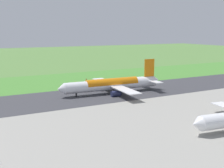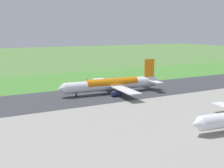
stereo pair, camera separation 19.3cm
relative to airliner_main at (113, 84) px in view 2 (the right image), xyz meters
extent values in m
plane|color=#547F3D|center=(-1.58, -0.02, -4.35)|extent=(800.00, 800.00, 0.00)
cube|color=#38383D|center=(-1.58, -0.02, -4.32)|extent=(600.00, 35.40, 0.06)
cube|color=gray|center=(-1.58, 64.58, -4.33)|extent=(440.00, 110.00, 0.05)
cube|color=#478534|center=(-1.58, -33.38, -4.33)|extent=(600.00, 80.00, 0.04)
cylinder|color=white|center=(0.38, -0.02, -0.15)|extent=(48.22, 7.89, 5.20)
cone|color=white|center=(25.84, -1.46, -0.15)|extent=(3.27, 5.10, 4.94)
cone|color=white|center=(-24.78, 1.40, 0.45)|extent=(3.74, 4.61, 4.42)
cube|color=orange|center=(-20.71, 1.17, 6.95)|extent=(5.62, 0.81, 9.00)
cube|color=white|center=(-20.40, 6.66, 0.65)|extent=(4.50, 9.21, 0.36)
cube|color=white|center=(-21.02, -4.32, 0.65)|extent=(4.50, 9.21, 0.36)
cube|color=white|center=(0.00, 11.02, -0.55)|extent=(7.23, 22.30, 0.35)
cube|color=white|center=(-1.24, -10.95, -0.55)|extent=(7.23, 22.30, 0.35)
cylinder|color=#23284C|center=(2.30, 7.38, -3.03)|extent=(4.65, 3.05, 2.80)
cylinder|color=#23284C|center=(1.45, -7.59, -3.03)|extent=(4.65, 3.05, 2.80)
cylinder|color=black|center=(18.59, -1.05, -2.64)|extent=(0.70, 0.70, 3.42)
cylinder|color=black|center=(-2.39, 4.14, -2.64)|extent=(0.70, 0.70, 3.42)
cylinder|color=black|center=(-2.84, -3.85, -2.64)|extent=(0.70, 0.70, 3.42)
cylinder|color=orange|center=(0.38, -0.02, 0.37)|extent=(26.65, 6.70, 5.23)
cone|color=white|center=(6.26, 62.77, -0.63)|extent=(3.21, 4.69, 4.38)
cylinder|color=slate|center=(1.31, -29.65, -3.27)|extent=(0.10, 0.10, 2.17)
cube|color=red|center=(1.31, -29.67, -1.89)|extent=(0.60, 0.04, 0.60)
cone|color=orange|center=(4.84, -37.32, -4.08)|extent=(0.40, 0.40, 0.55)
camera|label=1|loc=(64.71, 120.74, 25.86)|focal=45.93mm
camera|label=2|loc=(64.54, 120.83, 25.86)|focal=45.93mm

